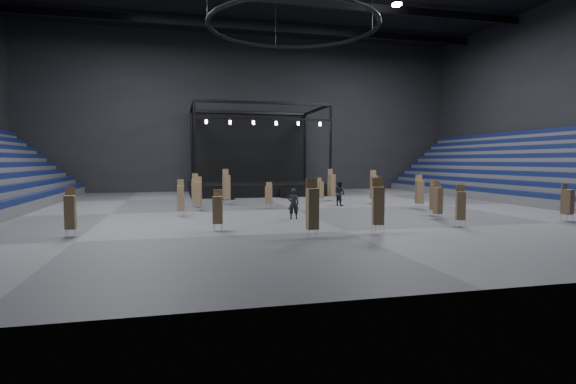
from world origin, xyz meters
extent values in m
plane|color=#4F4F52|center=(0.00, 0.00, 0.00)|extent=(50.00, 50.00, 0.00)
cube|color=black|center=(0.00, 21.00, 9.00)|extent=(50.00, 0.20, 18.00)
cube|color=#0C0F35|center=(-18.12, 0.00, 0.95)|extent=(0.59, 40.00, 0.40)
cube|color=#4E4E50|center=(21.40, 0.00, 0.38)|extent=(7.20, 40.00, 0.75)
cube|color=#0C0F35|center=(18.12, 0.00, 0.95)|extent=(0.59, 40.00, 0.40)
cube|color=#4E4E50|center=(21.85, 0.00, 0.75)|extent=(6.30, 40.00, 1.50)
cube|color=#0C0F35|center=(19.02, 0.00, 1.70)|extent=(0.59, 40.00, 0.40)
cube|color=#4E4E50|center=(22.30, 0.00, 1.12)|extent=(5.40, 40.00, 2.25)
cube|color=#0C0F35|center=(19.91, 0.00, 2.45)|extent=(0.59, 40.00, 0.40)
cube|color=#4E4E50|center=(22.75, 0.00, 1.50)|extent=(4.50, 40.00, 3.00)
cube|color=#0C0F35|center=(20.82, 0.00, 3.20)|extent=(0.59, 40.00, 0.40)
cube|color=#4E4E50|center=(23.20, 0.00, 1.88)|extent=(3.60, 40.00, 3.75)
cube|color=#0C0F35|center=(21.71, 0.00, 3.95)|extent=(0.59, 40.00, 0.40)
cube|color=#4E4E50|center=(23.65, 0.00, 2.25)|extent=(2.70, 40.00, 4.50)
cube|color=#0C0F35|center=(22.61, 0.00, 4.70)|extent=(0.59, 40.00, 0.40)
cube|color=#4E4E50|center=(24.10, 0.00, 2.62)|extent=(1.80, 40.00, 5.25)
cube|color=#0C0F35|center=(23.52, 0.00, 5.45)|extent=(0.59, 40.00, 0.40)
cube|color=#4E4E50|center=(24.55, 0.00, 3.00)|extent=(0.90, 40.00, 6.00)
cube|color=#0C0F35|center=(24.41, 0.00, 6.20)|extent=(0.59, 40.00, 0.40)
cube|color=black|center=(0.00, 15.50, 0.60)|extent=(14.00, 10.00, 1.20)
cube|color=black|center=(0.00, 20.30, 5.20)|extent=(13.30, 0.30, 8.00)
cylinder|color=black|center=(-6.60, 10.90, 5.10)|extent=(0.24, 0.24, 7.80)
cylinder|color=black|center=(-6.60, 20.10, 5.10)|extent=(0.24, 0.24, 7.80)
cylinder|color=black|center=(6.60, 10.90, 5.10)|extent=(0.24, 0.24, 7.80)
cylinder|color=black|center=(6.60, 20.10, 5.10)|extent=(0.24, 0.24, 7.80)
cube|color=black|center=(0.00, 10.90, 9.00)|extent=(13.40, 0.25, 0.25)
cube|color=black|center=(0.00, 20.10, 9.00)|extent=(13.40, 0.25, 0.25)
cube|color=black|center=(0.00, 10.90, 7.50)|extent=(13.40, 0.20, 0.20)
cylinder|color=white|center=(-5.50, 10.90, 7.10)|extent=(0.24, 0.24, 0.35)
cylinder|color=white|center=(-3.30, 10.90, 7.10)|extent=(0.24, 0.24, 0.35)
cylinder|color=white|center=(-1.10, 10.90, 7.10)|extent=(0.24, 0.24, 0.35)
cylinder|color=white|center=(1.10, 10.90, 7.10)|extent=(0.24, 0.24, 0.35)
cylinder|color=white|center=(3.30, 10.90, 7.10)|extent=(0.24, 0.24, 0.35)
cylinder|color=white|center=(5.50, 10.90, 7.10)|extent=(0.24, 0.24, 0.35)
torus|color=black|center=(0.00, 0.00, 13.00)|extent=(12.30, 12.30, 0.30)
cylinder|color=black|center=(0.00, 6.00, 15.50)|extent=(0.04, 0.04, 5.00)
cube|color=black|center=(0.00, 7.00, 17.20)|extent=(49.00, 0.35, 0.70)
cube|color=black|center=(0.00, 15.00, 17.20)|extent=(49.00, 0.35, 0.70)
cube|color=white|center=(10.00, 4.00, 16.60)|extent=(0.60, 0.60, 0.25)
cube|color=black|center=(-3.93, 9.07, 0.46)|extent=(1.49, 0.96, 0.91)
cube|color=black|center=(1.96, 9.90, 0.43)|extent=(1.41, 0.96, 0.86)
cube|color=black|center=(2.11, 9.07, 0.35)|extent=(1.11, 0.69, 0.69)
cylinder|color=silver|center=(-6.37, -9.24, 0.20)|extent=(0.03, 0.03, 0.40)
cylinder|color=silver|center=(-6.37, -8.87, 0.20)|extent=(0.03, 0.03, 0.40)
cylinder|color=silver|center=(-6.00, -9.24, 0.20)|extent=(0.03, 0.03, 0.40)
cylinder|color=silver|center=(-6.00, -8.87, 0.20)|extent=(0.03, 0.03, 0.40)
cube|color=tan|center=(-6.18, -9.06, 1.08)|extent=(0.55, 0.55, 1.36)
cube|color=tan|center=(-6.15, -8.86, 1.70)|extent=(0.46, 0.14, 0.75)
cylinder|color=silver|center=(-8.11, -2.38, 0.17)|extent=(0.03, 0.03, 0.35)
cylinder|color=silver|center=(-8.11, -2.05, 0.17)|extent=(0.03, 0.03, 0.35)
cylinder|color=silver|center=(-7.78, -2.38, 0.17)|extent=(0.03, 0.03, 0.35)
cylinder|color=silver|center=(-7.78, -2.05, 0.17)|extent=(0.03, 0.03, 0.35)
cube|color=tan|center=(-7.95, -2.22, 1.14)|extent=(0.44, 0.44, 1.60)
cube|color=tan|center=(-7.94, -2.04, 1.89)|extent=(0.40, 0.07, 0.88)
cylinder|color=silver|center=(6.36, -10.64, 0.18)|extent=(0.03, 0.03, 0.37)
cylinder|color=silver|center=(6.36, -10.29, 0.18)|extent=(0.03, 0.03, 0.37)
cylinder|color=silver|center=(6.71, -10.64, 0.18)|extent=(0.03, 0.03, 0.37)
cylinder|color=silver|center=(6.71, -10.29, 0.18)|extent=(0.03, 0.03, 0.37)
cube|color=tan|center=(6.54, -10.46, 1.12)|extent=(0.58, 0.58, 1.51)
cube|color=tan|center=(6.61, -10.29, 1.83)|extent=(0.41, 0.21, 0.83)
cylinder|color=silver|center=(3.51, 4.82, 0.17)|extent=(0.03, 0.03, 0.34)
cylinder|color=silver|center=(3.51, 5.15, 0.17)|extent=(0.03, 0.03, 0.34)
cylinder|color=silver|center=(3.84, 4.82, 0.17)|extent=(0.03, 0.03, 0.34)
cylinder|color=silver|center=(3.84, 5.15, 0.17)|extent=(0.03, 0.03, 0.34)
cube|color=tan|center=(3.67, 4.98, 1.04)|extent=(0.52, 0.52, 1.39)
cube|color=tan|center=(3.62, 5.15, 1.69)|extent=(0.39, 0.17, 0.77)
cylinder|color=silver|center=(6.80, -7.78, 0.17)|extent=(0.03, 0.03, 0.35)
cylinder|color=silver|center=(6.80, -7.45, 0.17)|extent=(0.03, 0.03, 0.35)
cylinder|color=silver|center=(7.13, -7.78, 0.17)|extent=(0.03, 0.03, 0.35)
cylinder|color=silver|center=(7.13, -7.45, 0.17)|extent=(0.03, 0.03, 0.35)
cube|color=tan|center=(6.97, -7.62, 1.13)|extent=(0.48, 0.48, 1.57)
cube|color=tan|center=(6.94, -7.45, 1.87)|extent=(0.40, 0.11, 0.86)
cylinder|color=silver|center=(-13.09, -9.31, 0.19)|extent=(0.03, 0.03, 0.37)
cylinder|color=silver|center=(-13.09, -8.96, 0.19)|extent=(0.03, 0.03, 0.37)
cylinder|color=silver|center=(-12.73, -9.31, 0.19)|extent=(0.03, 0.03, 0.37)
cylinder|color=silver|center=(-12.73, -8.96, 0.19)|extent=(0.03, 0.03, 0.37)
cube|color=tan|center=(-12.91, -9.14, 1.15)|extent=(0.45, 0.45, 1.55)
cube|color=tan|center=(-12.91, -8.95, 1.87)|extent=(0.43, 0.06, 0.85)
cylinder|color=silver|center=(-7.06, 2.88, 0.19)|extent=(0.03, 0.03, 0.38)
cylinder|color=silver|center=(-7.06, 3.25, 0.19)|extent=(0.03, 0.03, 0.38)
cylinder|color=silver|center=(-6.69, 2.88, 0.19)|extent=(0.03, 0.03, 0.38)
cylinder|color=silver|center=(-6.69, 3.25, 0.19)|extent=(0.03, 0.03, 0.38)
cube|color=tan|center=(-6.87, 3.07, 1.26)|extent=(0.53, 0.53, 1.75)
cube|color=tan|center=(-6.84, 3.25, 2.08)|extent=(0.44, 0.13, 0.96)
cylinder|color=silver|center=(-1.84, 0.60, 0.19)|extent=(0.03, 0.03, 0.38)
cylinder|color=silver|center=(-1.84, 0.97, 0.19)|extent=(0.03, 0.03, 0.38)
cylinder|color=silver|center=(-1.48, 0.60, 0.19)|extent=(0.03, 0.03, 0.38)
cylinder|color=silver|center=(-1.48, 0.97, 0.19)|extent=(0.03, 0.03, 0.38)
cube|color=tan|center=(-1.66, 0.79, 1.01)|extent=(0.60, 0.60, 1.26)
cube|color=tan|center=(-1.58, 0.96, 1.60)|extent=(0.43, 0.23, 0.70)
cylinder|color=silver|center=(1.05, -11.78, 0.22)|extent=(0.03, 0.03, 0.44)
cylinder|color=silver|center=(1.05, -11.36, 0.22)|extent=(0.03, 0.03, 0.44)
cylinder|color=silver|center=(1.47, -11.78, 0.22)|extent=(0.03, 0.03, 0.44)
cylinder|color=silver|center=(1.47, -11.36, 0.22)|extent=(0.03, 0.03, 0.44)
cube|color=tan|center=(1.26, -11.57, 1.35)|extent=(0.66, 0.66, 1.81)
cube|color=tan|center=(1.32, -11.36, 2.21)|extent=(0.51, 0.20, 1.00)
cylinder|color=silver|center=(7.53, -6.30, 0.20)|extent=(0.03, 0.03, 0.41)
cylinder|color=silver|center=(7.53, -5.91, 0.20)|extent=(0.03, 0.03, 0.41)
cylinder|color=silver|center=(7.92, -6.30, 0.20)|extent=(0.03, 0.03, 0.41)
cylinder|color=silver|center=(7.92, -5.91, 0.20)|extent=(0.03, 0.03, 0.41)
cube|color=tan|center=(7.72, -6.10, 1.18)|extent=(0.61, 0.61, 1.55)
cube|color=tan|center=(7.66, -5.91, 1.91)|extent=(0.47, 0.20, 0.85)
cylinder|color=silver|center=(7.22, 2.25, 0.21)|extent=(0.03, 0.03, 0.43)
cylinder|color=silver|center=(7.22, 2.65, 0.21)|extent=(0.03, 0.03, 0.43)
cylinder|color=silver|center=(7.63, 2.25, 0.21)|extent=(0.03, 0.03, 0.43)
cylinder|color=silver|center=(7.63, 2.65, 0.21)|extent=(0.03, 0.03, 0.43)
cube|color=tan|center=(7.43, 2.45, 1.36)|extent=(0.54, 0.54, 1.86)
cube|color=tan|center=(7.44, 2.66, 2.24)|extent=(0.49, 0.09, 1.02)
cylinder|color=silver|center=(-4.55, 4.32, 0.21)|extent=(0.03, 0.03, 0.42)
cylinder|color=silver|center=(-4.55, 4.72, 0.21)|extent=(0.03, 0.03, 0.42)
cylinder|color=silver|center=(-4.15, 4.32, 0.21)|extent=(0.03, 0.03, 0.42)
cylinder|color=silver|center=(-4.15, 4.72, 0.21)|extent=(0.03, 0.03, 0.42)
cube|color=tan|center=(-4.35, 4.52, 1.40)|extent=(0.60, 0.60, 1.95)
cube|color=tan|center=(-4.40, 4.72, 2.32)|extent=(0.49, 0.17, 1.07)
cylinder|color=silver|center=(-6.94, 0.45, 0.20)|extent=(0.03, 0.03, 0.40)
cylinder|color=silver|center=(-6.94, 0.83, 0.20)|extent=(0.03, 0.03, 0.40)
cylinder|color=silver|center=(-6.56, 0.45, 0.20)|extent=(0.03, 0.03, 0.40)
cylinder|color=silver|center=(-6.56, 0.83, 0.20)|extent=(0.03, 0.03, 0.40)
cube|color=tan|center=(-6.75, 0.64, 1.20)|extent=(0.58, 0.58, 1.61)
cube|color=tan|center=(-6.71, 0.83, 1.96)|extent=(0.46, 0.17, 0.89)
cylinder|color=silver|center=(8.66, -2.42, 0.22)|extent=(0.03, 0.03, 0.43)
cylinder|color=silver|center=(8.66, -2.01, 0.22)|extent=(0.03, 0.03, 0.43)
cylinder|color=silver|center=(9.07, -2.42, 0.22)|extent=(0.03, 0.03, 0.43)
cylinder|color=silver|center=(9.07, -2.01, 0.22)|extent=(0.03, 0.03, 0.43)
cube|color=tan|center=(8.87, -2.22, 1.26)|extent=(0.59, 0.59, 1.66)
cube|color=tan|center=(8.90, -2.00, 2.04)|extent=(0.50, 0.14, 0.91)
cylinder|color=silver|center=(4.80, 5.75, 0.21)|extent=(0.03, 0.03, 0.42)
cylinder|color=silver|center=(4.80, 6.15, 0.21)|extent=(0.03, 0.03, 0.42)
cylinder|color=silver|center=(5.20, 5.75, 0.21)|extent=(0.03, 0.03, 0.42)
cylinder|color=silver|center=(5.20, 6.15, 0.21)|extent=(0.03, 0.03, 0.42)
cube|color=tan|center=(5.00, 5.95, 1.37)|extent=(0.64, 0.64, 1.90)
cube|color=tan|center=(4.94, 6.15, 2.27)|extent=(0.48, 0.21, 1.04)
cylinder|color=silver|center=(13.45, -10.47, 0.22)|extent=(0.03, 0.03, 0.43)
cylinder|color=silver|center=(13.45, -10.05, 0.22)|extent=(0.03, 0.03, 0.43)
cylinder|color=silver|center=(13.87, -10.47, 0.22)|extent=(0.03, 0.03, 0.43)
cylinder|color=silver|center=(13.87, -10.05, 0.22)|extent=(0.03, 0.03, 0.43)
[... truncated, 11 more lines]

